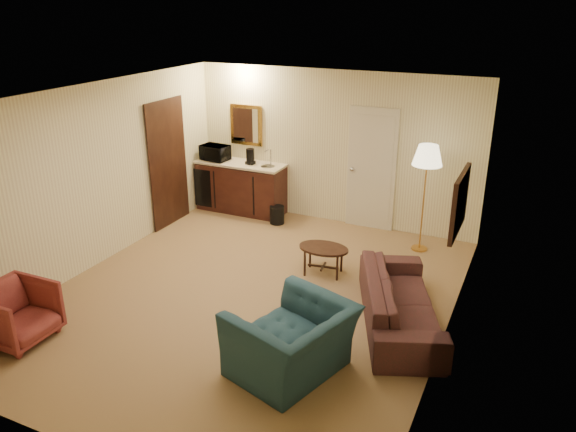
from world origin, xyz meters
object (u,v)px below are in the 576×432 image
at_px(floor_lamp, 424,199).
at_px(coffee_maker, 250,156).
at_px(wetbar_cabinet, 241,187).
at_px(teal_armchair, 291,330).
at_px(sofa, 401,294).
at_px(rose_chair_near, 17,311).
at_px(coffee_table, 323,260).
at_px(waste_bin, 277,215).
at_px(microwave, 215,151).

distance_m(floor_lamp, coffee_maker, 3.17).
relative_size(wetbar_cabinet, coffee_maker, 5.96).
xyz_separation_m(teal_armchair, floor_lamp, (0.53, 3.64, 0.33)).
xyz_separation_m(sofa, rose_chair_near, (-3.85, -2.16, -0.03)).
bearing_deg(teal_armchair, coffee_maker, -129.27).
relative_size(wetbar_cabinet, sofa, 0.79).
relative_size(coffee_table, coffee_maker, 2.60).
height_order(wetbar_cabinet, waste_bin, wetbar_cabinet).
xyz_separation_m(teal_armchair, coffee_maker, (-2.61, 3.95, 0.55)).
xyz_separation_m(wetbar_cabinet, coffee_table, (2.29, -1.72, -0.25)).
bearing_deg(coffee_table, microwave, 149.00).
relative_size(microwave, coffee_maker, 1.80).
distance_m(rose_chair_near, coffee_maker, 4.78).
height_order(floor_lamp, waste_bin, floor_lamp).
distance_m(wetbar_cabinet, microwave, 0.80).
height_order(floor_lamp, coffee_maker, floor_lamp).
distance_m(microwave, coffee_maker, 0.71).
height_order(wetbar_cabinet, sofa, wetbar_cabinet).
xyz_separation_m(sofa, coffee_maker, (-3.39, 2.55, 0.65)).
bearing_deg(coffee_table, waste_bin, 134.85).
relative_size(coffee_table, floor_lamp, 0.43).
bearing_deg(floor_lamp, microwave, 175.90).
bearing_deg(sofa, teal_armchair, 128.78).
xyz_separation_m(teal_armchair, rose_chair_near, (-3.07, -0.76, -0.13)).
distance_m(teal_armchair, microwave, 5.16).
height_order(sofa, microwave, microwave).
relative_size(rose_chair_near, coffee_table, 1.04).
bearing_deg(waste_bin, coffee_maker, 157.23).
height_order(rose_chair_near, microwave, microwave).
relative_size(floor_lamp, microwave, 3.39).
height_order(rose_chair_near, coffee_maker, coffee_maker).
xyz_separation_m(wetbar_cabinet, microwave, (-0.50, -0.04, 0.63)).
bearing_deg(rose_chair_near, wetbar_cabinet, -3.91).
height_order(rose_chair_near, waste_bin, rose_chair_near).
height_order(teal_armchair, rose_chair_near, teal_armchair).
bearing_deg(sofa, rose_chair_near, 97.35).
xyz_separation_m(waste_bin, coffee_maker, (-0.65, 0.27, 0.90)).
bearing_deg(wetbar_cabinet, rose_chair_near, -93.03).
height_order(wetbar_cabinet, rose_chair_near, wetbar_cabinet).
relative_size(teal_armchair, coffee_maker, 4.21).
bearing_deg(sofa, wetbar_cabinet, 32.64).
xyz_separation_m(rose_chair_near, coffee_maker, (0.46, 4.71, 0.69)).
bearing_deg(rose_chair_near, microwave, 2.18).
distance_m(coffee_table, floor_lamp, 1.87).
bearing_deg(microwave, coffee_table, -25.71).
relative_size(sofa, coffee_maker, 7.55).
xyz_separation_m(wetbar_cabinet, teal_armchair, (2.82, -3.96, 0.05)).
bearing_deg(coffee_table, sofa, -32.73).
distance_m(floor_lamp, microwave, 3.87).
xyz_separation_m(coffee_table, microwave, (-2.79, 1.68, 0.88)).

